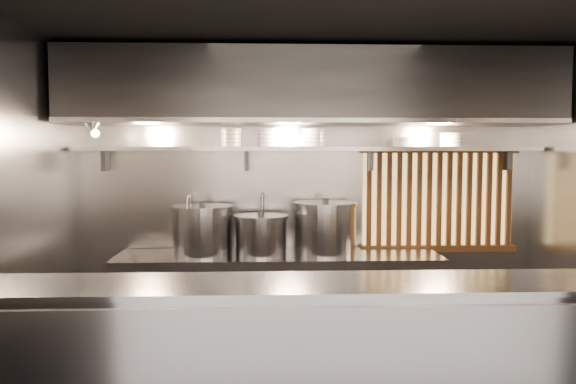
{
  "coord_description": "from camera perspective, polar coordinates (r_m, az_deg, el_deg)",
  "views": [
    {
      "loc": [
        -0.42,
        -4.04,
        1.86
      ],
      "look_at": [
        -0.24,
        0.55,
        1.52
      ],
      "focal_mm": 35.0,
      "sensor_mm": 36.0,
      "label": 1
    }
  ],
  "objects": [
    {
      "name": "ceiling",
      "position": [
        4.16,
        3.71,
        17.22
      ],
      "size": [
        4.5,
        4.5,
        0.0
      ],
      "primitive_type": "plane",
      "rotation": [
        3.14,
        0.0,
        0.0
      ],
      "color": "black",
      "rests_on": "wall_back"
    },
    {
      "name": "wall_back",
      "position": [
        5.57,
        2.03,
        -0.55
      ],
      "size": [
        4.5,
        0.0,
        4.5
      ],
      "primitive_type": "plane",
      "rotation": [
        1.57,
        0.0,
        0.0
      ],
      "color": "gray",
      "rests_on": "floor"
    },
    {
      "name": "wall_left",
      "position": [
        4.45,
        -26.56,
        -2.19
      ],
      "size": [
        0.0,
        3.0,
        3.0
      ],
      "primitive_type": "plane",
      "rotation": [
        1.57,
        0.0,
        1.57
      ],
      "color": "gray",
      "rests_on": "floor"
    },
    {
      "name": "serving_counter",
      "position": [
        3.36,
        5.33,
        -18.46
      ],
      "size": [
        4.5,
        0.56,
        1.13
      ],
      "color": "#929297",
      "rests_on": "floor"
    },
    {
      "name": "cooking_bench",
      "position": [
        5.36,
        -0.96,
        -11.08
      ],
      "size": [
        3.0,
        0.7,
        0.9
      ],
      "primitive_type": "cube",
      "color": "#929297",
      "rests_on": "floor"
    },
    {
      "name": "bowl_shelf",
      "position": [
        5.37,
        2.19,
        4.4
      ],
      "size": [
        4.4,
        0.34,
        0.04
      ],
      "primitive_type": "cube",
      "color": "#929297",
      "rests_on": "wall_back"
    },
    {
      "name": "exhaust_hood",
      "position": [
        5.18,
        2.4,
        10.44
      ],
      "size": [
        4.4,
        0.81,
        0.65
      ],
      "color": "#2D2D30",
      "rests_on": "ceiling"
    },
    {
      "name": "wood_screen",
      "position": [
        5.77,
        15.04,
        -0.73
      ],
      "size": [
        1.56,
        0.09,
        1.04
      ],
      "color": "#F7C86F",
      "rests_on": "wall_back"
    },
    {
      "name": "faucet_left",
      "position": [
        5.48,
        -9.95,
        -1.67
      ],
      "size": [
        0.04,
        0.3,
        0.5
      ],
      "color": "silver",
      "rests_on": "wall_back"
    },
    {
      "name": "faucet_right",
      "position": [
        5.43,
        -2.61,
        -1.66
      ],
      "size": [
        0.04,
        0.3,
        0.5
      ],
      "color": "silver",
      "rests_on": "wall_back"
    },
    {
      "name": "heat_lamp",
      "position": [
        5.11,
        -19.24,
        6.28
      ],
      "size": [
        0.25,
        0.35,
        0.2
      ],
      "color": "#929297",
      "rests_on": "exhaust_hood"
    },
    {
      "name": "pendant_bulb",
      "position": [
        5.25,
        1.2,
        5.3
      ],
      "size": [
        0.09,
        0.09,
        0.19
      ],
      "color": "#2D2D30",
      "rests_on": "exhaust_hood"
    },
    {
      "name": "stock_pot_left",
      "position": [
        5.25,
        -8.7,
        -3.85
      ],
      "size": [
        0.73,
        0.73,
        0.5
      ],
      "rotation": [
        0.0,
        0.0,
        -0.34
      ],
      "color": "#929297",
      "rests_on": "cooking_bench"
    },
    {
      "name": "stock_pot_mid",
      "position": [
        5.2,
        -2.74,
        -4.37
      ],
      "size": [
        0.58,
        0.58,
        0.41
      ],
      "rotation": [
        0.0,
        0.0,
        -0.18
      ],
      "color": "#929297",
      "rests_on": "cooking_bench"
    },
    {
      "name": "stock_pot_right",
      "position": [
        5.27,
        3.81,
        -3.64
      ],
      "size": [
        0.77,
        0.77,
        0.52
      ],
      "rotation": [
        0.0,
        0.0,
        -0.35
      ],
      "color": "#929297",
      "rests_on": "cooking_bench"
    },
    {
      "name": "bowl_stack_0",
      "position": [
        5.37,
        -5.79,
        5.5
      ],
      "size": [
        0.2,
        0.2,
        0.17
      ],
      "color": "white",
      "rests_on": "bowl_shelf"
    },
    {
      "name": "bowl_stack_1",
      "position": [
        5.36,
        -1.89,
        5.52
      ],
      "size": [
        0.21,
        0.21,
        0.17
      ],
      "color": "white",
      "rests_on": "bowl_shelf"
    },
    {
      "name": "bowl_stack_2",
      "position": [
        5.38,
        2.59,
        5.52
      ],
      "size": [
        0.24,
        0.24,
        0.17
      ],
      "color": "white",
      "rests_on": "bowl_shelf"
    },
    {
      "name": "bowl_stack_3",
      "position": [
        5.52,
        11.6,
        5.01
      ],
      "size": [
        0.21,
        0.21,
        0.09
      ],
      "color": "white",
      "rests_on": "bowl_shelf"
    },
    {
      "name": "bowl_stack_4",
      "position": [
        5.65,
        16.17,
        5.1
      ],
      "size": [
        0.22,
        0.22,
        0.13
      ],
      "color": "white",
      "rests_on": "bowl_shelf"
    }
  ]
}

